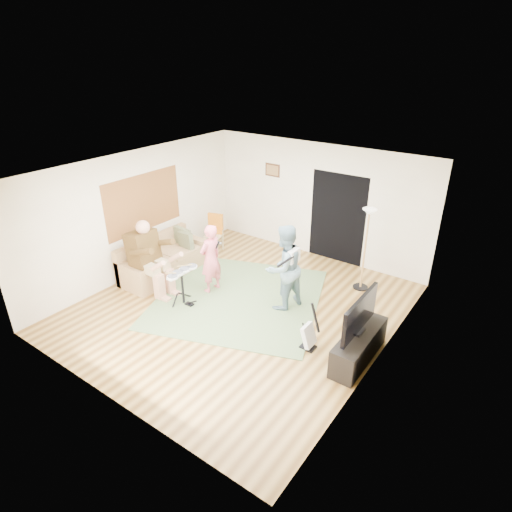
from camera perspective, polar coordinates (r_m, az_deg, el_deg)
The scene contains 19 objects.
floor at distance 8.42m, azimuth -2.18°, elevation -6.85°, with size 6.00×6.00×0.00m, color brown.
walls at distance 7.77m, azimuth -2.34°, elevation 1.55°, with size 5.50×6.00×2.70m, color white, non-canonical shape.
ceiling at distance 7.32m, azimuth -2.54°, elevation 11.23°, with size 6.00×6.00×0.00m, color white.
window_blinds at distance 9.64m, azimuth -14.74°, elevation 6.90°, with size 2.05×2.05×0.00m, color #9A602F.
doorway at distance 10.01m, azimuth 10.79°, elevation 4.96°, with size 2.10×2.10×0.00m, color black.
picture_frame at distance 10.58m, azimuth 2.22°, elevation 11.37°, with size 0.42×0.03×0.32m, color #3F2314.
area_rug at distance 8.71m, azimuth -2.34°, elevation -5.57°, with size 3.17×3.17×0.02m, color #557044.
sofa at distance 9.76m, azimuth -12.47°, elevation -0.76°, with size 0.84×2.03×0.82m.
drummer at distance 8.93m, azimuth -13.76°, elevation -1.17°, with size 1.00×0.56×1.53m.
drum_kit at distance 8.50m, azimuth -9.75°, elevation -4.31°, with size 0.41×0.73×0.75m.
singer at distance 8.68m, azimuth -6.07°, elevation -0.37°, with size 0.53×0.35×1.46m, color #DA5E6F.
microphone at distance 8.41m, azimuth -5.16°, elevation 1.48°, with size 0.06×0.06×0.24m, color black, non-canonical shape.
guitarist at distance 8.05m, azimuth 3.76°, elevation -1.57°, with size 0.82×0.64×1.69m, color slate.
guitar_held at distance 7.82m, azimuth 5.06°, elevation 0.02°, with size 0.12×0.60×0.26m, color silver, non-canonical shape.
guitar_spare at distance 7.28m, azimuth 7.10°, elevation -10.49°, with size 0.32×0.29×0.90m.
torchiere_lamp at distance 8.80m, azimuth 14.53°, elevation 2.69°, with size 0.31×0.31×1.76m.
dining_chair at distance 10.58m, azimuth -5.57°, elevation 2.30°, with size 0.50×0.52×0.94m.
tv_cabinet at distance 7.20m, azimuth 13.56°, elevation -11.64°, with size 0.40×1.40×0.50m, color black.
television at distance 6.87m, azimuth 13.69°, elevation -7.53°, with size 0.06×1.17×0.60m, color black.
Camera 1 is at (4.37, -5.57, 4.55)m, focal length 30.00 mm.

